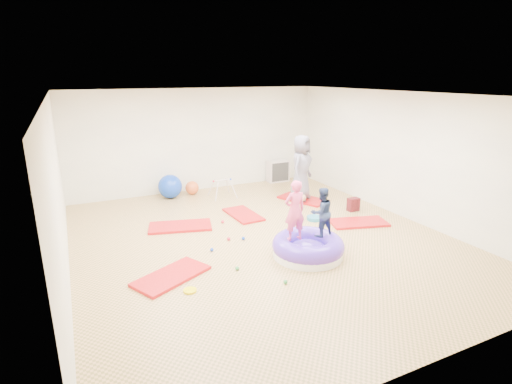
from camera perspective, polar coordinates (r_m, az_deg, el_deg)
name	(u,v)px	position (r m, az deg, el deg)	size (l,w,h in m)	color
room	(263,171)	(7.54, 0.98, 3.06)	(7.01, 8.01, 2.81)	tan
gym_mat_front_left	(171,276)	(6.71, -11.99, -11.66)	(1.22, 0.61, 0.05)	red
gym_mat_mid_left	(180,226)	(8.71, -10.77, -4.84)	(1.31, 0.65, 0.05)	red
gym_mat_center_back	(243,214)	(9.28, -1.85, -3.23)	(1.14, 0.57, 0.05)	red
gym_mat_right	(358,222)	(9.06, 14.42, -4.24)	(1.23, 0.61, 0.05)	red
gym_mat_rear_right	(303,199)	(10.46, 6.74, -1.02)	(1.25, 0.62, 0.05)	red
inflatable_cushion	(308,248)	(7.30, 7.43, -7.87)	(1.30, 1.30, 0.41)	white
child_pink	(295,208)	(6.97, 5.57, -2.26)	(0.40, 0.26, 1.09)	#F54E84
child_navy	(322,210)	(7.22, 9.37, -2.50)	(0.44, 0.34, 0.91)	navy
adult_caregiver	(301,168)	(10.18, 6.46, 3.48)	(0.81, 0.53, 1.65)	slate
infant	(300,197)	(10.17, 6.35, -0.73)	(0.35, 0.36, 0.21)	#ACC9D8
ball_pit_balls	(251,242)	(7.79, -0.67, -7.11)	(3.07, 2.98, 0.07)	#1039BC
exercise_ball_blue	(170,186)	(10.74, -12.17, 0.78)	(0.63, 0.63, 0.63)	#1039BC
exercise_ball_orange	(192,188)	(10.99, -9.11, 0.60)	(0.37, 0.37, 0.37)	#DD5A27
infant_play_gym	(222,186)	(10.55, -4.85, 0.91)	(0.64, 0.61, 0.49)	beige
cube_shelf	(278,171)	(12.15, 3.17, 3.02)	(0.65, 0.32, 0.65)	beige
balance_disc	(314,218)	(9.09, 8.34, -3.72)	(0.34, 0.34, 0.08)	teal
backpack	(353,204)	(9.82, 13.74, -1.74)	(0.28, 0.17, 0.32)	maroon
yellow_toy	(190,291)	(6.28, -9.41, -13.72)	(0.20, 0.20, 0.03)	#FDE500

